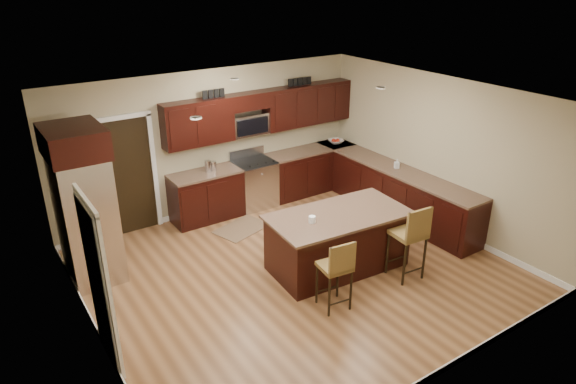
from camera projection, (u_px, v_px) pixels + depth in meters
floor at (297, 271)px, 7.98m from camera, size 6.00×6.00×0.00m
ceiling at (299, 100)px, 6.89m from camera, size 6.00×6.00×0.00m
wall_back at (213, 142)px, 9.53m from camera, size 6.00×0.00×6.00m
wall_left at (84, 250)px, 5.90m from camera, size 0.00×5.50×5.50m
wall_right at (438, 153)px, 8.97m from camera, size 0.00×5.50×5.50m
base_cabinets at (335, 187)px, 9.86m from camera, size 4.02×3.96×0.92m
upper_cabinets at (265, 110)px, 9.74m from camera, size 4.00×0.33×0.80m
range at (254, 183)px, 10.00m from camera, size 0.76×0.64×1.11m
microwave at (248, 124)px, 9.65m from camera, size 0.76×0.31×0.40m
doorway at (128, 177)px, 8.80m from camera, size 0.85×0.03×2.06m
pantry_door at (98, 286)px, 5.82m from camera, size 0.03×0.80×2.04m
letter_decor at (258, 87)px, 9.48m from camera, size 2.20×0.03×0.15m
island at (337, 242)px, 7.93m from camera, size 2.22×1.28×0.92m
stool_left at (337, 267)px, 6.84m from camera, size 0.44×0.44×1.06m
stool_right at (411, 234)px, 7.51m from camera, size 0.48×0.48×1.20m
refrigerator at (84, 204)px, 7.41m from camera, size 0.79×1.03×2.35m
floor_mat at (242, 228)px, 9.27m from camera, size 1.08×0.87×0.01m
fruit_bowl at (336, 141)px, 10.83m from camera, size 0.37×0.37×0.08m
soap_bottle at (397, 164)px, 9.46m from camera, size 0.11×0.11×0.18m
canister_tall at (208, 166)px, 9.29m from camera, size 0.12×0.12×0.21m
canister_short at (213, 166)px, 9.35m from camera, size 0.11×0.11×0.18m
island_jar at (312, 219)px, 7.46m from camera, size 0.10×0.10×0.10m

